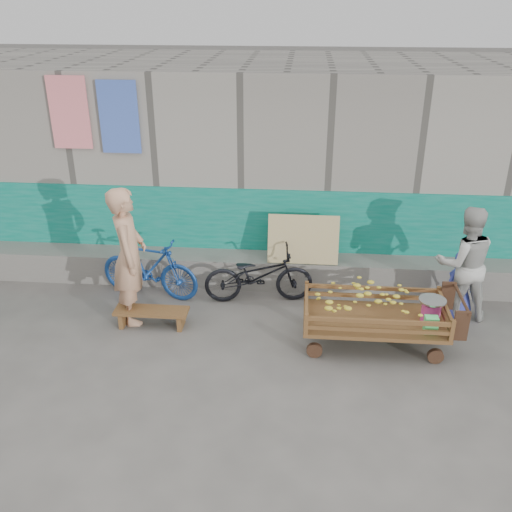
# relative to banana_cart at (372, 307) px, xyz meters

# --- Properties ---
(ground) EXTENTS (80.00, 80.00, 0.00)m
(ground) POSITION_rel_banana_cart_xyz_m (-1.15, -0.85, -0.54)
(ground) COLOR #514E4A
(ground) RESTS_ON ground
(building_wall) EXTENTS (12.00, 3.50, 3.00)m
(building_wall) POSITION_rel_banana_cart_xyz_m (-1.16, 3.20, 0.93)
(building_wall) COLOR gray
(building_wall) RESTS_ON ground
(banana_cart) EXTENTS (1.87, 0.85, 0.80)m
(banana_cart) POSITION_rel_banana_cart_xyz_m (0.00, 0.00, 0.00)
(banana_cart) COLOR brown
(banana_cart) RESTS_ON ground
(bench) EXTENTS (0.96, 0.29, 0.24)m
(bench) POSITION_rel_banana_cart_xyz_m (-2.79, 0.21, -0.36)
(bench) COLOR brown
(bench) RESTS_ON ground
(vendor_man) EXTENTS (0.55, 0.74, 1.84)m
(vendor_man) POSITION_rel_banana_cart_xyz_m (-3.07, 0.39, 0.38)
(vendor_man) COLOR tan
(vendor_man) RESTS_ON ground
(woman) EXTENTS (0.80, 0.65, 1.57)m
(woman) POSITION_rel_banana_cart_xyz_m (1.23, 0.81, 0.24)
(woman) COLOR #B8B8B2
(woman) RESTS_ON ground
(child) EXTENTS (0.55, 0.45, 0.98)m
(child) POSITION_rel_banana_cart_xyz_m (1.23, 0.78, -0.05)
(child) COLOR #343DA0
(child) RESTS_ON ground
(bicycle_dark) EXTENTS (1.57, 0.73, 0.79)m
(bicycle_dark) POSITION_rel_banana_cart_xyz_m (-1.46, 1.00, -0.14)
(bicycle_dark) COLOR black
(bicycle_dark) RESTS_ON ground
(bicycle_blue) EXTENTS (1.53, 0.74, 0.89)m
(bicycle_blue) POSITION_rel_banana_cart_xyz_m (-3.01, 1.00, -0.10)
(bicycle_blue) COLOR navy
(bicycle_blue) RESTS_ON ground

